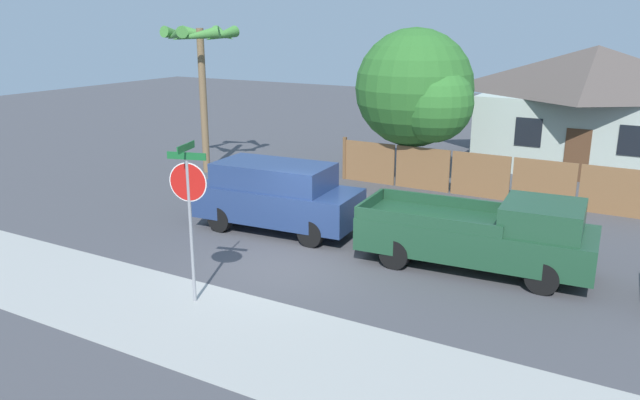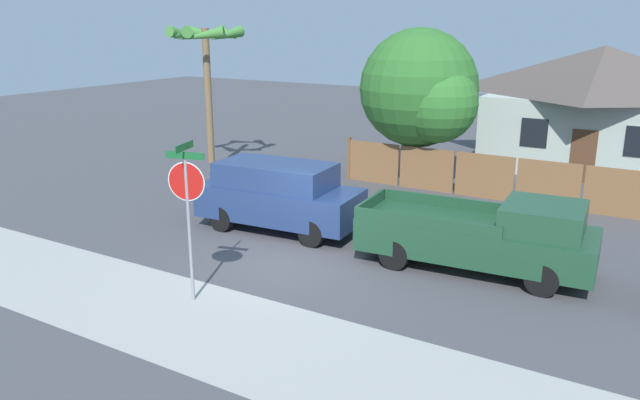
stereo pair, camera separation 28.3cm
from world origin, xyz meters
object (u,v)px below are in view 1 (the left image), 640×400
Objects in this scene: oak_tree at (418,91)px; stop_sign at (189,196)px; orange_pickup at (485,234)px; palm_tree at (201,47)px; house at (592,105)px; red_suv at (277,195)px.

stop_sign is at bearing -91.54° from oak_tree.
orange_pickup is at bearing 29.07° from stop_sign.
oak_tree is 8.45m from palm_tree.
house is at bearing 49.57° from oak_tree.
orange_pickup is at bearing -57.23° from oak_tree.
palm_tree is 12.48m from stop_sign.
house is at bearing 59.18° from red_suv.
red_suv is 1.39× the size of stop_sign.
palm_tree reaches higher than red_suv.
house is 18.97m from stop_sign.
palm_tree reaches higher than stop_sign.
stop_sign reaches higher than orange_pickup.
orange_pickup is (12.53, -4.65, -4.00)m from palm_tree.
red_suv is at bearing -101.22° from oak_tree.
red_suv reaches higher than orange_pickup.
oak_tree is at bearing 17.52° from palm_tree.
oak_tree is 1.17× the size of red_suv.
oak_tree is 7.68m from red_suv.
house is 1.55× the size of orange_pickup.
red_suv is (-1.42, -7.17, -2.36)m from oak_tree.
palm_tree is at bearing 140.04° from red_suv.
house reaches higher than orange_pickup.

